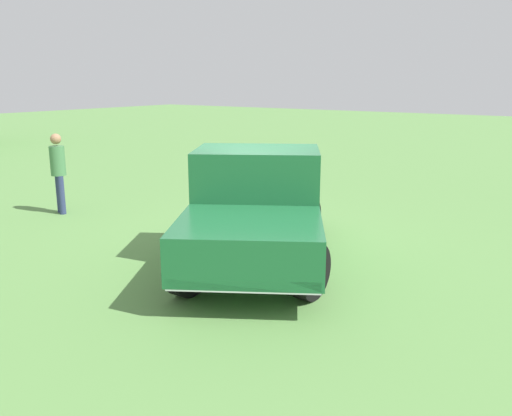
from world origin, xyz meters
TOP-DOWN VIEW (x-y plane):
  - ground_plane at (0.00, 0.00)m, footprint 80.00×80.00m
  - pickup_truck at (-0.58, -0.46)m, footprint 4.92×4.01m
  - person_bystander at (-0.45, 4.89)m, footprint 0.42×0.42m

SIDE VIEW (x-z plane):
  - ground_plane at x=0.00m, z-range 0.00..0.00m
  - pickup_truck at x=-0.58m, z-range 0.03..1.85m
  - person_bystander at x=-0.45m, z-range 0.12..1.88m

